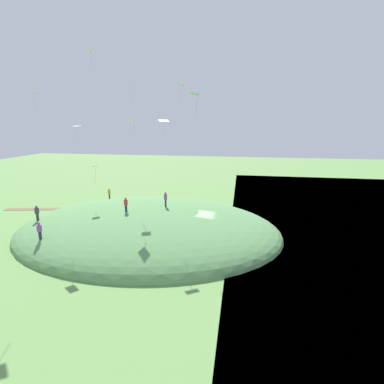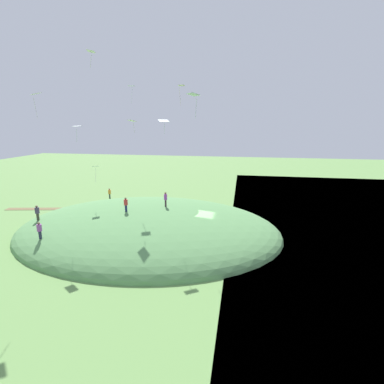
% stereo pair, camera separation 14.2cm
% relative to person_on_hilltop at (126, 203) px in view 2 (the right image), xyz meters
% --- Properties ---
extents(ground_plane, '(160.00, 160.00, 0.00)m').
position_rel_person_on_hilltop_xyz_m(ground_plane, '(-8.54, -1.42, -3.71)').
color(ground_plane, '#66944C').
extents(grass_hill, '(30.91, 24.02, 5.45)m').
position_rel_person_on_hilltop_xyz_m(grass_hill, '(-2.00, -1.51, -3.71)').
color(grass_hill, '#5B9254').
rests_on(grass_hill, ground_plane).
extents(dirt_path, '(12.69, 3.58, 0.04)m').
position_rel_person_on_hilltop_xyz_m(dirt_path, '(15.28, -7.41, -3.69)').
color(dirt_path, brown).
rests_on(dirt_path, ground_plane).
extents(person_on_hilltop, '(0.54, 0.54, 1.66)m').
position_rel_person_on_hilltop_xyz_m(person_on_hilltop, '(0.00, 0.00, 0.00)').
color(person_on_hilltop, navy).
rests_on(person_on_hilltop, grass_hill).
extents(person_watching_kites, '(0.40, 0.40, 1.61)m').
position_rel_person_on_hilltop_xyz_m(person_watching_kites, '(6.42, -9.16, -1.22)').
color(person_watching_kites, black).
rests_on(person_watching_kites, grass_hill).
extents(person_with_child, '(0.49, 0.49, 1.79)m').
position_rel_person_on_hilltop_xyz_m(person_with_child, '(-3.87, -2.70, 0.11)').
color(person_with_child, '#3F2D33').
rests_on(person_with_child, grass_hill).
extents(person_walking_path, '(0.63, 0.63, 1.70)m').
position_rel_person_on_hilltop_xyz_m(person_walking_path, '(6.27, 6.20, -1.16)').
color(person_walking_path, '#272A42').
rests_on(person_walking_path, grass_hill).
extents(person_near_shore, '(0.54, 0.54, 1.78)m').
position_rel_person_on_hilltop_xyz_m(person_near_shore, '(10.14, 1.47, -1.06)').
color(person_near_shore, '#3B3A2B').
rests_on(person_near_shore, grass_hill).
extents(kite_0, '(1.27, 1.17, 1.49)m').
position_rel_person_on_hilltop_xyz_m(kite_0, '(-4.39, -0.79, 8.89)').
color(kite_0, white).
extents(kite_1, '(1.30, 1.37, 1.98)m').
position_rel_person_on_hilltop_xyz_m(kite_1, '(-8.61, 5.42, 10.86)').
color(kite_1, white).
extents(kite_2, '(1.29, 1.23, 1.72)m').
position_rel_person_on_hilltop_xyz_m(kite_2, '(4.58, 0.89, 8.33)').
color(kite_2, white).
extents(kite_3, '(1.21, 1.18, 1.47)m').
position_rel_person_on_hilltop_xyz_m(kite_3, '(-0.48, -1.77, 8.92)').
color(kite_3, white).
extents(kite_4, '(0.86, 1.03, 1.34)m').
position_rel_person_on_hilltop_xyz_m(kite_4, '(0.12, 5.13, 14.46)').
color(kite_4, silver).
extents(kite_5, '(1.35, 1.32, 2.15)m').
position_rel_person_on_hilltop_xyz_m(kite_5, '(5.02, 6.09, 11.05)').
color(kite_5, white).
extents(kite_6, '(1.00, 0.84, 2.16)m').
position_rel_person_on_hilltop_xyz_m(kite_6, '(1.75, -7.91, 13.21)').
color(kite_6, white).
extents(kite_7, '(0.74, 0.66, 2.11)m').
position_rel_person_on_hilltop_xyz_m(kite_7, '(-5.91, -2.57, 12.40)').
color(kite_7, '#F6E2CF').
extents(kite_8, '(0.92, 0.81, 2.06)m').
position_rel_person_on_hilltop_xyz_m(kite_8, '(4.55, -2.24, 3.51)').
color(kite_8, white).
extents(mooring_post, '(0.14, 0.14, 0.87)m').
position_rel_person_on_hilltop_xyz_m(mooring_post, '(-11.22, -0.51, -3.28)').
color(mooring_post, brown).
rests_on(mooring_post, ground_plane).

